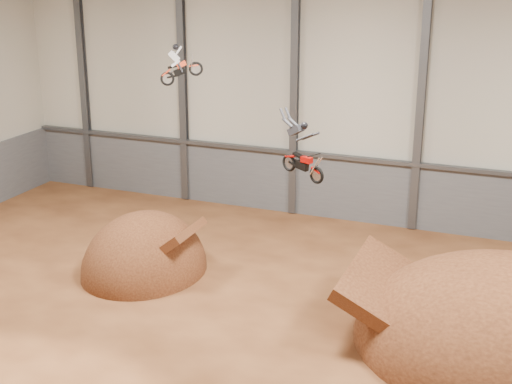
% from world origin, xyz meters
% --- Properties ---
extents(floor, '(40.00, 40.00, 0.00)m').
position_xyz_m(floor, '(0.00, 0.00, 0.00)').
color(floor, '#542C16').
rests_on(floor, ground).
extents(back_wall, '(40.00, 0.10, 14.00)m').
position_xyz_m(back_wall, '(0.00, 15.00, 7.00)').
color(back_wall, beige).
rests_on(back_wall, ground).
extents(lower_band_back, '(39.80, 0.18, 3.50)m').
position_xyz_m(lower_band_back, '(0.00, 14.90, 1.75)').
color(lower_band_back, '#5B5D63').
rests_on(lower_band_back, ground).
extents(steel_rail, '(39.80, 0.35, 0.20)m').
position_xyz_m(steel_rail, '(0.00, 14.75, 3.55)').
color(steel_rail, '#47494F').
rests_on(steel_rail, lower_band_back).
extents(steel_column_0, '(0.40, 0.36, 13.90)m').
position_xyz_m(steel_column_0, '(-16.67, 14.80, 7.00)').
color(steel_column_0, '#47494F').
rests_on(steel_column_0, ground).
extents(steel_column_1, '(0.40, 0.36, 13.90)m').
position_xyz_m(steel_column_1, '(-10.00, 14.80, 7.00)').
color(steel_column_1, '#47494F').
rests_on(steel_column_1, ground).
extents(steel_column_2, '(0.40, 0.36, 13.90)m').
position_xyz_m(steel_column_2, '(-3.33, 14.80, 7.00)').
color(steel_column_2, '#47494F').
rests_on(steel_column_2, ground).
extents(steel_column_3, '(0.40, 0.36, 13.90)m').
position_xyz_m(steel_column_3, '(3.33, 14.80, 7.00)').
color(steel_column_3, '#47494F').
rests_on(steel_column_3, ground).
extents(takeoff_ramp, '(5.49, 6.34, 5.49)m').
position_xyz_m(takeoff_ramp, '(-7.06, 4.89, 0.00)').
color(takeoff_ramp, '#401E10').
rests_on(takeoff_ramp, ground).
extents(landing_ramp, '(11.54, 10.21, 6.66)m').
position_xyz_m(landing_ramp, '(8.87, 3.77, 0.00)').
color(landing_ramp, '#401E10').
rests_on(landing_ramp, ground).
extents(fmx_rider_a, '(2.39, 1.64, 2.20)m').
position_xyz_m(fmx_rider_a, '(-5.36, 6.06, 9.50)').
color(fmx_rider_a, '#E8421F').
extents(fmx_rider_b, '(3.00, 1.94, 2.62)m').
position_xyz_m(fmx_rider_b, '(0.99, 2.92, 7.10)').
color(fmx_rider_b, '#AA0904').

